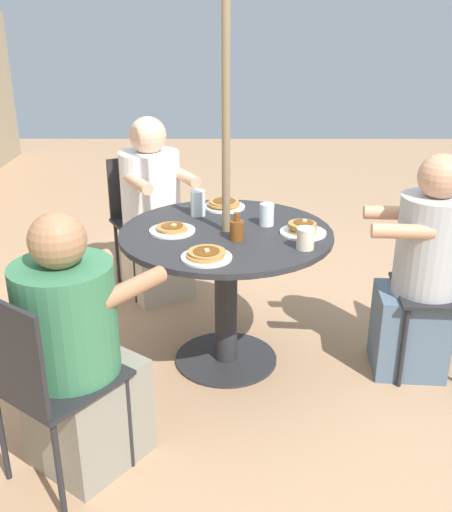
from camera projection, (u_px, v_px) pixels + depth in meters
The scene contains 16 objects.
ground_plane at pixel (226, 360), 3.24m from camera, with size 12.00×12.00×0.00m, color tan.
patio_table at pixel (226, 262), 3.02m from camera, with size 1.06×1.06×0.74m.
umbrella_pole at pixel (226, 133), 2.77m from camera, with size 0.04×0.04×2.46m, color #846B4C.
patio_chair_north at pixel (144, 213), 3.98m from camera, with size 0.56×0.56×0.86m.
diner_north at pixel (154, 217), 3.83m from camera, with size 0.61×0.56×1.16m.
patio_chair_east at pixel (41, 376), 2.20m from camera, with size 0.57×0.57×0.86m.
diner_east at pixel (77, 359), 2.33m from camera, with size 0.62×0.60×1.10m.
diner_south at pixel (422, 277), 2.97m from camera, with size 0.36×0.50×1.15m.
pancake_plate_a at pixel (206, 255), 2.62m from camera, with size 0.23×0.23×0.05m.
pancake_plate_b at pixel (303, 229), 2.91m from camera, with size 0.23×0.23×0.07m.
pancake_plate_c at pixel (224, 205), 3.29m from camera, with size 0.23×0.23×0.05m.
pancake_plate_d at pixel (172, 229), 2.94m from camera, with size 0.23×0.23×0.04m.
syrup_bottle at pixel (237, 229), 2.82m from camera, with size 0.09×0.07×0.14m.
coffee_cup at pixel (305, 238), 2.72m from camera, with size 0.08×0.08×0.10m.
drinking_glass_a at pixel (267, 215), 3.02m from camera, with size 0.07×0.07×0.11m, color silver.
drinking_glass_b at pixel (198, 203), 3.16m from camera, with size 0.08×0.08×0.14m, color silver.
Camera 1 is at (-2.78, -0.01, 1.75)m, focal length 42.00 mm.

